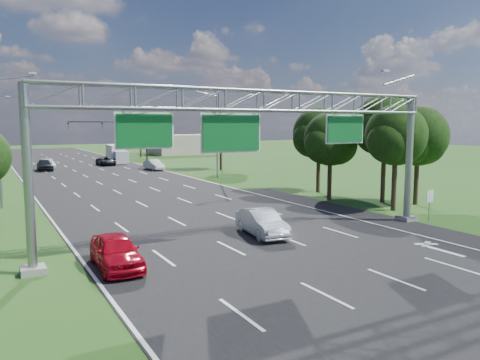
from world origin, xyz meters
TOP-DOWN VIEW (x-y plane):
  - ground at (0.00, 30.00)m, footprint 220.00×220.00m
  - road at (0.00, 30.00)m, footprint 18.00×180.00m
  - road_flare at (10.20, 14.00)m, footprint 3.00×30.00m
  - sign_gantry at (0.33, 12.00)m, footprint 23.50×1.00m
  - regulatory_sign at (12.40, 10.98)m, footprint 0.60×0.08m
  - traffic_signal at (7.48, 65.00)m, footprint 12.21×0.24m
  - streetlight_l_near at (-11.30, 30.00)m, footprint 2.97×0.22m
  - streetlight_r_mid at (11.30, 40.00)m, footprint 2.97×0.22m
  - tree_cluster_right at (14.80, 19.19)m, footprint 9.91×14.60m
  - tree_verge_rd at (16.08, 48.04)m, footprint 5.76×4.80m
  - tree_verge_re at (14.08, 78.04)m, footprint 5.76×4.80m
  - building_right at (24.00, 82.00)m, footprint 12.00×9.00m
  - red_coupe at (-7.72, 11.07)m, footprint 1.92×4.49m
  - silver_sedan at (1.06, 13.11)m, footprint 2.15×4.66m
  - car_queue_a at (-4.39, 62.33)m, footprint 1.86×4.41m
  - car_queue_b at (3.89, 62.80)m, footprint 2.35×4.69m
  - car_queue_c at (-5.22, 58.71)m, footprint 1.89×4.55m
  - car_queue_d at (7.99, 52.55)m, footprint 1.89×4.39m
  - box_truck at (6.81, 67.95)m, footprint 2.39×7.49m

SIDE VIEW (x-z plane):
  - ground at x=0.00m, z-range 0.00..0.00m
  - road at x=0.00m, z-range -0.01..0.01m
  - road_flare at x=10.20m, z-range -0.01..0.01m
  - car_queue_a at x=-4.39m, z-range 0.00..1.27m
  - car_queue_b at x=3.89m, z-range 0.00..1.27m
  - car_queue_d at x=7.99m, z-range 0.00..1.41m
  - silver_sedan at x=1.06m, z-range 0.00..1.48m
  - red_coupe at x=-7.72m, z-range 0.00..1.51m
  - car_queue_c at x=-5.22m, z-range 0.00..1.54m
  - box_truck at x=6.81m, z-range -0.06..2.75m
  - regulatory_sign at x=12.40m, z-range 0.46..2.56m
  - building_right at x=24.00m, z-range 0.00..4.00m
  - traffic_signal at x=7.48m, z-range 1.67..8.67m
  - tree_verge_re at x=14.08m, z-range 1.28..9.12m
  - tree_cluster_right at x=14.80m, z-range 0.97..9.65m
  - streetlight_l_near at x=-11.30m, z-range 0.50..10.66m
  - streetlight_r_mid at x=11.30m, z-range 0.50..10.66m
  - tree_verge_rd at x=16.08m, z-range 1.49..9.77m
  - sign_gantry at x=0.33m, z-range 2.11..11.67m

